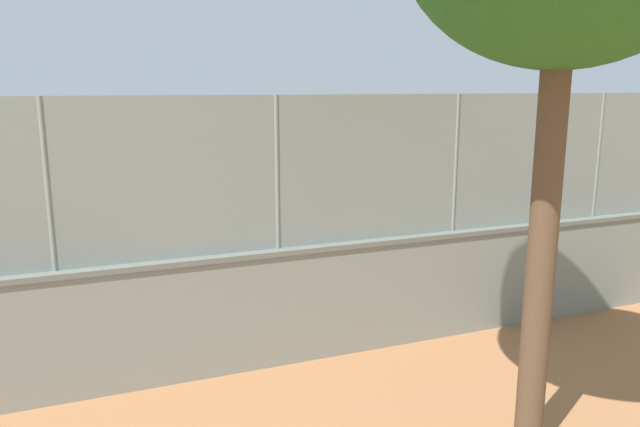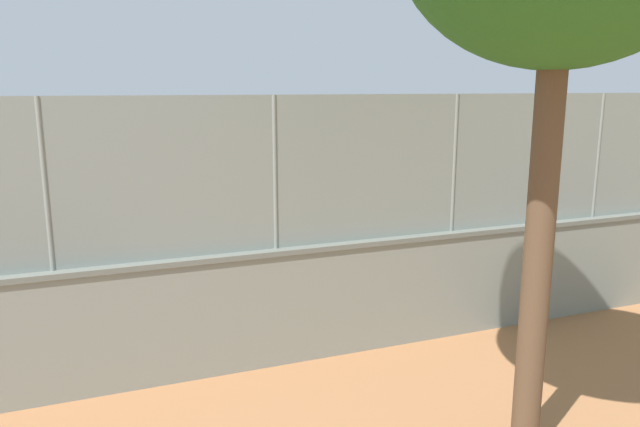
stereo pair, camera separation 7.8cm
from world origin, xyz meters
name	(u,v)px [view 1 (the left image)]	position (x,y,z in m)	size (l,w,h in m)	color
ground_plane	(279,203)	(0.00, 0.00, 0.00)	(260.00, 260.00, 0.00)	#A36B42
perimeter_wall	(522,272)	(-0.24, 12.48, 0.92)	(22.11, 1.10, 1.83)	gray
fence_panel_on_wall	(530,160)	(-0.24, 12.48, 2.97)	(21.73, 0.73, 2.28)	gray
player_near_wall_returning	(271,173)	(0.04, -0.69, 1.03)	(1.28, 0.77, 1.73)	#591919
player_foreground_swinging	(154,240)	(5.55, 7.38, 0.90)	(0.84, 0.98, 1.53)	#591919
player_at_service_line	(293,208)	(1.62, 5.71, 1.01)	(1.09, 0.73, 1.71)	navy
sports_ball	(290,165)	(0.12, 1.51, 1.59)	(0.19, 0.19, 0.19)	yellow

